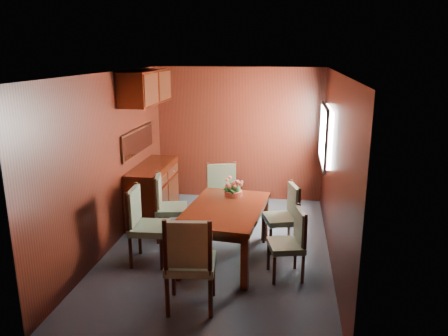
% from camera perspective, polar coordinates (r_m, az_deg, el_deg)
% --- Properties ---
extents(ground, '(4.50, 4.50, 0.00)m').
position_cam_1_polar(ground, '(6.18, -0.64, -10.52)').
color(ground, '#37414B').
rests_on(ground, ground).
extents(room_shell, '(3.06, 4.52, 2.41)m').
position_cam_1_polar(room_shell, '(6.01, -1.15, 5.12)').
color(room_shell, black).
rests_on(room_shell, ground).
extents(sideboard, '(0.48, 1.40, 0.90)m').
position_cam_1_polar(sideboard, '(7.20, -9.20, -3.08)').
color(sideboard, '#381107').
rests_on(sideboard, ground).
extents(dining_table, '(1.10, 1.61, 0.71)m').
position_cam_1_polar(dining_table, '(5.69, 0.15, -6.11)').
color(dining_table, '#381107').
rests_on(dining_table, ground).
extents(chair_left_near, '(0.49, 0.51, 1.01)m').
position_cam_1_polar(chair_left_near, '(5.72, -10.52, -6.83)').
color(chair_left_near, black).
rests_on(chair_left_near, ground).
extents(chair_left_far, '(0.52, 0.54, 0.97)m').
position_cam_1_polar(chair_left_far, '(6.38, -7.58, -4.59)').
color(chair_left_far, black).
rests_on(chair_left_far, ground).
extents(chair_right_near, '(0.48, 0.50, 0.87)m').
position_cam_1_polar(chair_right_near, '(5.35, 8.81, -9.20)').
color(chair_right_near, black).
rests_on(chair_right_near, ground).
extents(chair_right_far, '(0.53, 0.54, 0.93)m').
position_cam_1_polar(chair_right_far, '(6.08, 8.07, -5.82)').
color(chair_right_far, black).
rests_on(chair_right_far, ground).
extents(chair_head, '(0.56, 0.54, 1.08)m').
position_cam_1_polar(chair_head, '(4.60, -4.52, -11.74)').
color(chair_head, black).
rests_on(chair_head, ground).
extents(chair_foot, '(0.60, 0.59, 1.01)m').
position_cam_1_polar(chair_foot, '(6.68, -0.18, -3.30)').
color(chair_foot, black).
rests_on(chair_foot, ground).
extents(flower_centerpiece, '(0.27, 0.27, 0.27)m').
position_cam_1_polar(flower_centerpiece, '(6.05, 1.22, -2.51)').
color(flower_centerpiece, '#B04D35').
rests_on(flower_centerpiece, dining_table).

